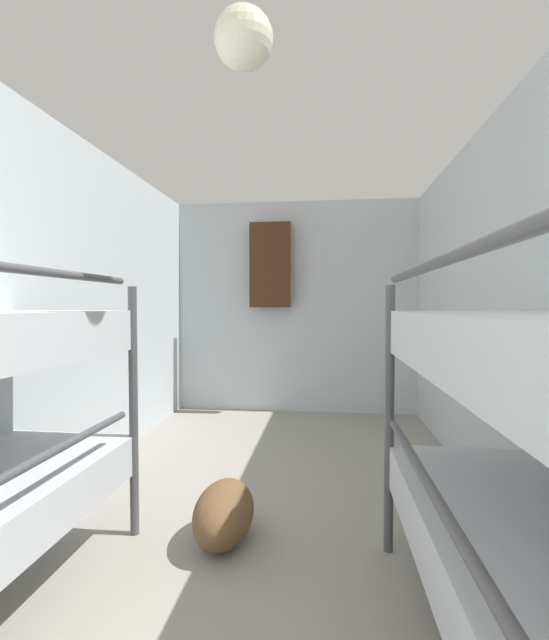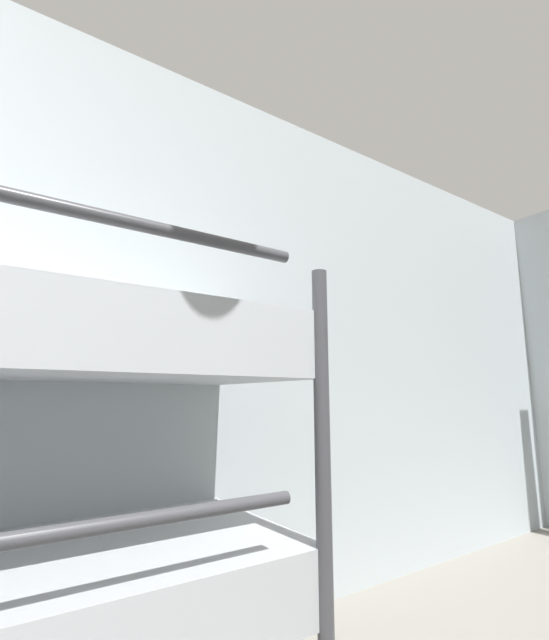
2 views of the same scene
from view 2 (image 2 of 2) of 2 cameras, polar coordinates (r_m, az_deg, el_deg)
name	(u,v)px [view 2 (image 2 of 2)]	position (r m, az deg, el deg)	size (l,w,h in m)	color
wall_left	(232,339)	(1.88, -5.62, -2.49)	(0.06, 5.17, 2.30)	silver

